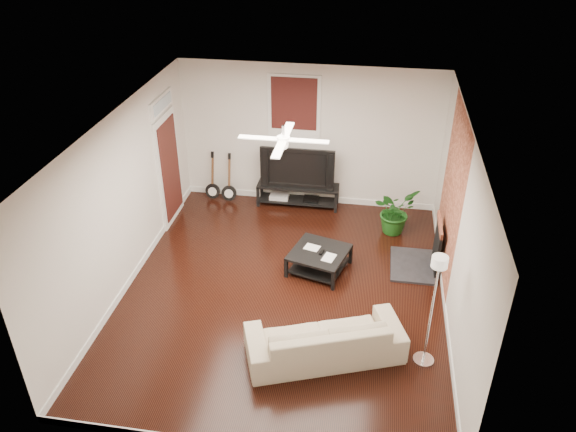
{
  "coord_description": "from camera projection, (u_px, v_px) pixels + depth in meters",
  "views": [
    {
      "loc": [
        1.21,
        -7.05,
        5.65
      ],
      "look_at": [
        0.0,
        0.4,
        1.15
      ],
      "focal_mm": 35.35,
      "sensor_mm": 36.0,
      "label": 1
    }
  ],
  "objects": [
    {
      "name": "guitar_left",
      "position": [
        212.0,
        177.0,
        11.38
      ],
      "size": [
        0.33,
        0.25,
        0.99
      ],
      "primitive_type": null,
      "rotation": [
        0.0,
        0.0,
        -0.11
      ],
      "color": "black",
      "rests_on": "floor"
    },
    {
      "name": "tv_stand",
      "position": [
        298.0,
        195.0,
        11.31
      ],
      "size": [
        1.61,
        0.43,
        0.45
      ],
      "primitive_type": "cube",
      "color": "black",
      "rests_on": "floor"
    },
    {
      "name": "coffee_table",
      "position": [
        319.0,
        261.0,
        9.43
      ],
      "size": [
        1.08,
        1.08,
        0.37
      ],
      "primitive_type": "cube",
      "rotation": [
        0.0,
        0.0,
        -0.28
      ],
      "color": "black",
      "rests_on": "floor"
    },
    {
      "name": "guitar_right",
      "position": [
        228.0,
        179.0,
        11.31
      ],
      "size": [
        0.31,
        0.22,
        0.99
      ],
      "primitive_type": null,
      "rotation": [
        0.0,
        0.0,
        -0.0
      ],
      "color": "black",
      "rests_on": "floor"
    },
    {
      "name": "door_left",
      "position": [
        168.0,
        159.0,
        10.35
      ],
      "size": [
        0.08,
        1.0,
        2.5
      ],
      "primitive_type": "cube",
      "color": "white",
      "rests_on": "wall_left"
    },
    {
      "name": "fireplace",
      "position": [
        425.0,
        244.0,
        9.35
      ],
      "size": [
        0.8,
        1.1,
        0.92
      ],
      "primitive_type": "cube",
      "color": "black",
      "rests_on": "floor"
    },
    {
      "name": "window_back",
      "position": [
        294.0,
        109.0,
        10.6
      ],
      "size": [
        1.0,
        0.06,
        1.3
      ],
      "primitive_type": "cube",
      "color": "#370F0F",
      "rests_on": "wall_back"
    },
    {
      "name": "ceiling_fan",
      "position": [
        283.0,
        139.0,
        7.71
      ],
      "size": [
        1.24,
        1.24,
        0.32
      ],
      "primitive_type": null,
      "color": "white",
      "rests_on": "ceiling"
    },
    {
      "name": "potted_plant",
      "position": [
        395.0,
        211.0,
        10.36
      ],
      "size": [
        1.0,
        1.01,
        0.85
      ],
      "primitive_type": "imported",
      "rotation": [
        0.0,
        0.0,
        0.91
      ],
      "color": "#195117",
      "rests_on": "floor"
    },
    {
      "name": "room",
      "position": [
        284.0,
        215.0,
        8.32
      ],
      "size": [
        5.01,
        6.01,
        2.81
      ],
      "color": "black",
      "rests_on": "ground"
    },
    {
      "name": "tv",
      "position": [
        298.0,
        166.0,
        11.0
      ],
      "size": [
        1.44,
        0.19,
        0.83
      ],
      "primitive_type": "imported",
      "color": "black",
      "rests_on": "tv_stand"
    },
    {
      "name": "sofa",
      "position": [
        325.0,
        338.0,
        7.67
      ],
      "size": [
        2.27,
        1.51,
        0.62
      ],
      "primitive_type": "imported",
      "rotation": [
        0.0,
        0.0,
        3.49
      ],
      "color": "tan",
      "rests_on": "floor"
    },
    {
      "name": "floor_lamp",
      "position": [
        431.0,
        312.0,
        7.28
      ],
      "size": [
        0.37,
        0.37,
        1.73
      ],
      "primitive_type": null,
      "rotation": [
        0.0,
        0.0,
        0.35
      ],
      "color": "white",
      "rests_on": "floor"
    },
    {
      "name": "brick_accent",
      "position": [
        452.0,
        196.0,
        8.83
      ],
      "size": [
        0.02,
        2.2,
        2.8
      ],
      "primitive_type": "cube",
      "color": "brown",
      "rests_on": "floor"
    }
  ]
}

